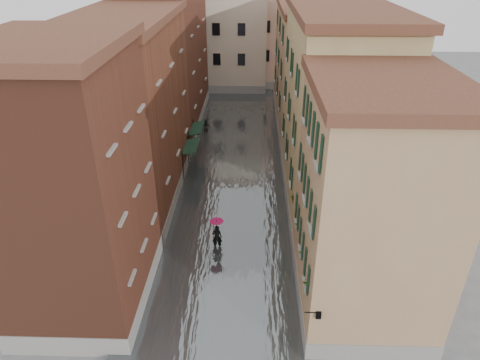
# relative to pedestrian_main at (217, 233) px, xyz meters

# --- Properties ---
(ground) EXTENTS (120.00, 120.00, 0.00)m
(ground) POSITION_rel_pedestrian_main_xyz_m (0.64, -2.19, -1.20)
(ground) COLOR #5B5B5D
(ground) RESTS_ON ground
(floodwater) EXTENTS (10.00, 60.00, 0.20)m
(floodwater) POSITION_rel_pedestrian_main_xyz_m (0.64, 10.81, -1.10)
(floodwater) COLOR #4E5457
(floodwater) RESTS_ON ground
(building_left_near) EXTENTS (6.00, 8.00, 13.00)m
(building_left_near) POSITION_rel_pedestrian_main_xyz_m (-6.36, -4.19, 5.30)
(building_left_near) COLOR brown
(building_left_near) RESTS_ON ground
(building_left_mid) EXTENTS (6.00, 14.00, 12.50)m
(building_left_mid) POSITION_rel_pedestrian_main_xyz_m (-6.36, 6.81, 5.05)
(building_left_mid) COLOR brown
(building_left_mid) RESTS_ON ground
(building_left_far) EXTENTS (6.00, 16.00, 14.00)m
(building_left_far) POSITION_rel_pedestrian_main_xyz_m (-6.36, 21.81, 5.80)
(building_left_far) COLOR brown
(building_left_far) RESTS_ON ground
(building_right_near) EXTENTS (6.00, 8.00, 11.50)m
(building_right_near) POSITION_rel_pedestrian_main_xyz_m (7.64, -4.19, 4.55)
(building_right_near) COLOR #9C7550
(building_right_near) RESTS_ON ground
(building_right_mid) EXTENTS (6.00, 14.00, 13.00)m
(building_right_mid) POSITION_rel_pedestrian_main_xyz_m (7.64, 6.81, 5.30)
(building_right_mid) COLOR tan
(building_right_mid) RESTS_ON ground
(building_right_far) EXTENTS (6.00, 16.00, 11.50)m
(building_right_far) POSITION_rel_pedestrian_main_xyz_m (7.64, 21.81, 4.55)
(building_right_far) COLOR #9C7550
(building_right_far) RESTS_ON ground
(building_end_cream) EXTENTS (12.00, 9.00, 13.00)m
(building_end_cream) POSITION_rel_pedestrian_main_xyz_m (-2.36, 35.81, 5.30)
(building_end_cream) COLOR beige
(building_end_cream) RESTS_ON ground
(building_end_pink) EXTENTS (10.00, 9.00, 12.00)m
(building_end_pink) POSITION_rel_pedestrian_main_xyz_m (6.64, 37.81, 4.80)
(building_end_pink) COLOR #CCAA8F
(building_end_pink) RESTS_ON ground
(awning_near) EXTENTS (1.09, 2.99, 2.80)m
(awning_near) POSITION_rel_pedestrian_main_xyz_m (-2.85, 9.84, 1.27)
(awning_near) COLOR black
(awning_near) RESTS_ON ground
(awning_far) EXTENTS (1.09, 3.14, 2.80)m
(awning_far) POSITION_rel_pedestrian_main_xyz_m (-2.85, 13.67, 1.27)
(awning_far) COLOR black
(awning_far) RESTS_ON ground
(wall_lantern) EXTENTS (0.71, 0.22, 0.35)m
(wall_lantern) POSITION_rel_pedestrian_main_xyz_m (4.97, -8.19, 1.81)
(wall_lantern) COLOR black
(wall_lantern) RESTS_ON ground
(window_planters) EXTENTS (0.59, 8.35, 0.84)m
(window_planters) POSITION_rel_pedestrian_main_xyz_m (4.76, -3.02, 2.31)
(window_planters) COLOR brown
(window_planters) RESTS_ON ground
(pedestrian_main) EXTENTS (0.86, 0.86, 2.06)m
(pedestrian_main) POSITION_rel_pedestrian_main_xyz_m (0.00, 0.00, 0.00)
(pedestrian_main) COLOR black
(pedestrian_main) RESTS_ON ground
(pedestrian_far) EXTENTS (0.87, 0.76, 1.51)m
(pedestrian_far) POSITION_rel_pedestrian_main_xyz_m (-2.49, 18.53, -0.44)
(pedestrian_far) COLOR black
(pedestrian_far) RESTS_ON ground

